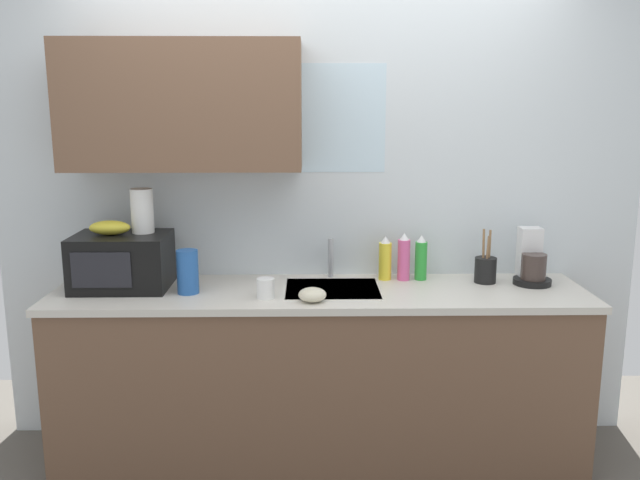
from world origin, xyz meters
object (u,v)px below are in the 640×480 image
(paper_towel_roll, at_px, (142,211))
(dish_soap_bottle_green, at_px, (421,259))
(dish_soap_bottle_pink, at_px, (404,258))
(utensil_crock, at_px, (485,269))
(banana_bunch, at_px, (110,228))
(microwave, at_px, (122,261))
(mug_white, at_px, (266,288))
(coffee_maker, at_px, (531,263))
(cereal_canister, at_px, (188,272))
(dish_soap_bottle_yellow, at_px, (385,259))
(small_bowl, at_px, (312,295))

(paper_towel_roll, xyz_separation_m, dish_soap_bottle_green, (1.41, 0.08, -0.27))
(dish_soap_bottle_pink, xyz_separation_m, utensil_crock, (0.41, -0.06, -0.05))
(dish_soap_bottle_pink, height_order, utensil_crock, utensil_crock)
(banana_bunch, relative_size, dish_soap_bottle_green, 0.85)
(banana_bunch, distance_m, dish_soap_bottle_green, 1.57)
(microwave, height_order, mug_white, microwave)
(coffee_maker, relative_size, cereal_canister, 1.32)
(dish_soap_bottle_green, relative_size, utensil_crock, 0.84)
(coffee_maker, bearing_deg, dish_soap_bottle_yellow, 173.73)
(dish_soap_bottle_pink, distance_m, utensil_crock, 0.42)
(dish_soap_bottle_yellow, bearing_deg, utensil_crock, -7.79)
(dish_soap_bottle_green, bearing_deg, utensil_crock, -11.23)
(microwave, distance_m, banana_bunch, 0.18)
(microwave, height_order, paper_towel_roll, paper_towel_roll)
(coffee_maker, distance_m, mug_white, 1.36)
(dish_soap_bottle_pink, height_order, cereal_canister, dish_soap_bottle_pink)
(dish_soap_bottle_pink, height_order, small_bowl, dish_soap_bottle_pink)
(paper_towel_roll, bearing_deg, microwave, -152.83)
(small_bowl, bearing_deg, microwave, 165.21)
(paper_towel_roll, distance_m, cereal_canister, 0.39)
(banana_bunch, xyz_separation_m, mug_white, (0.77, -0.19, -0.26))
(dish_soap_bottle_yellow, height_order, dish_soap_bottle_green, dish_soap_bottle_green)
(dish_soap_bottle_pink, bearing_deg, mug_white, -155.36)
(paper_towel_roll, bearing_deg, dish_soap_bottle_green, 3.41)
(mug_white, xyz_separation_m, small_bowl, (0.22, -0.06, -0.02))
(mug_white, bearing_deg, coffee_maker, 10.52)
(mug_white, bearing_deg, dish_soap_bottle_green, 22.39)
(mug_white, relative_size, utensil_crock, 0.34)
(coffee_maker, height_order, small_bowl, coffee_maker)
(banana_bunch, bearing_deg, dish_soap_bottle_pink, 5.03)
(banana_bunch, relative_size, dish_soap_bottle_yellow, 0.87)
(dish_soap_bottle_green, height_order, mug_white, dish_soap_bottle_green)
(coffee_maker, xyz_separation_m, dish_soap_bottle_pink, (-0.64, 0.07, 0.01))
(mug_white, bearing_deg, microwave, 165.35)
(cereal_canister, distance_m, small_bowl, 0.62)
(paper_towel_roll, distance_m, dish_soap_bottle_yellow, 1.25)
(mug_white, bearing_deg, cereal_canister, 166.69)
(paper_towel_roll, distance_m, dish_soap_bottle_green, 1.43)
(utensil_crock, xyz_separation_m, small_bowl, (-0.89, -0.32, -0.04))
(microwave, height_order, dish_soap_bottle_green, microwave)
(coffee_maker, bearing_deg, dish_soap_bottle_green, 172.22)
(dish_soap_bottle_yellow, relative_size, dish_soap_bottle_pink, 0.93)
(banana_bunch, height_order, dish_soap_bottle_yellow, banana_bunch)
(utensil_crock, bearing_deg, dish_soap_bottle_green, 168.77)
(microwave, relative_size, small_bowl, 3.54)
(small_bowl, bearing_deg, coffee_maker, 15.42)
(dish_soap_bottle_pink, relative_size, dish_soap_bottle_green, 1.05)
(dish_soap_bottle_yellow, relative_size, mug_white, 2.42)
(dish_soap_bottle_yellow, bearing_deg, banana_bunch, -174.20)
(dish_soap_bottle_yellow, xyz_separation_m, cereal_canister, (-0.98, -0.24, -0.00))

